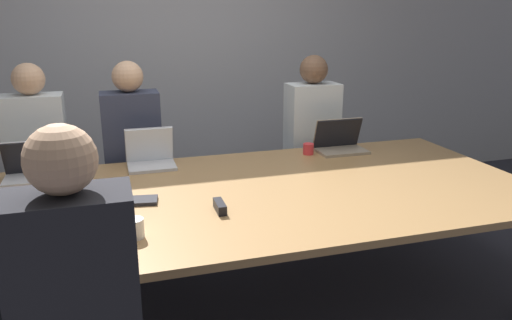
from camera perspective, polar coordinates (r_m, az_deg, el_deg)
The scene contains 15 objects.
ground_plane at distance 3.18m, azimuth -2.71°, elevation -16.49°, with size 24.00×24.00×0.00m, color #2D2D38.
curtain_wall at distance 4.78m, azimuth -9.46°, elevation 12.39°, with size 12.00×0.06×2.80m.
conference_table at distance 2.86m, azimuth -2.90°, elevation -4.66°, with size 3.57×1.57×0.75m.
laptop_far_left at distance 3.35m, azimuth -24.32°, elevation -0.82°, with size 0.32×0.24×0.24m.
person_far_left at distance 3.80m, azimuth -23.48°, elevation -0.80°, with size 0.40×0.24×1.41m.
cup_far_left at distance 3.34m, azimuth -19.96°, elevation -0.70°, with size 0.09×0.09×0.10m.
laptop_far_right at distance 3.71m, azimuth 9.54°, elevation 2.06°, with size 0.36×0.24×0.24m.
person_far_right at distance 4.04m, azimuth 6.33°, elevation 1.52°, with size 0.40×0.24×1.42m.
cup_far_right at distance 3.60m, azimuth 6.01°, elevation 1.27°, with size 0.08×0.08×0.08m.
laptop_far_midleft at distance 3.38m, azimuth -11.96°, elevation 0.54°, with size 0.31×0.25×0.25m.
person_far_midleft at distance 3.71m, azimuth -13.78°, elevation -0.26°, with size 0.40×0.24×1.41m.
laptop_near_left at distance 2.25m, azimuth -19.73°, elevation -8.31°, with size 0.33×0.26×0.26m.
cup_near_left at distance 2.34m, azimuth -13.74°, elevation -7.60°, with size 0.09×0.09×0.09m.
stapler at distance 2.58m, azimuth -4.15°, elevation -5.32°, with size 0.05×0.15×0.05m.
notebook at distance 2.76m, azimuth -13.50°, elevation -4.60°, with size 0.24×0.16×0.02m.
Camera 1 is at (-0.64, -2.58, 1.74)m, focal length 35.00 mm.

